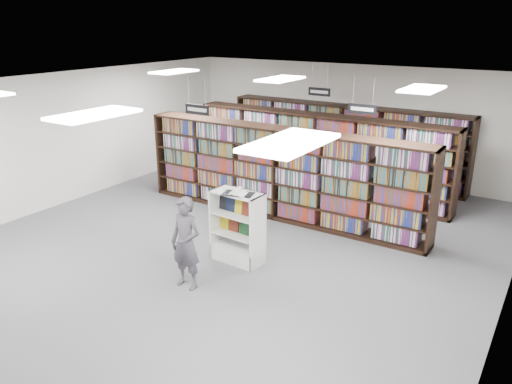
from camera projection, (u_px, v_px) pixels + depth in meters
The scene contains 18 objects.
floor at pixel (229, 247), 10.10m from camera, with size 12.00×12.00×0.00m, color #545559.
ceiling at pixel (226, 87), 9.06m from camera, with size 10.00×12.00×0.10m, color white.
wall_back at pixel (349, 121), 14.36m from camera, with size 10.00×0.10×3.20m, color silver.
wall_left at pixel (60, 140), 12.13m from camera, with size 0.10×12.00×3.20m, color silver.
bookshelf_row_near at pixel (279, 173), 11.35m from camera, with size 7.00×0.60×2.10m.
bookshelf_row_mid at pixel (318, 154), 12.94m from camera, with size 7.00×0.60×2.10m.
bookshelf_row_far at pixel (344, 142), 14.30m from camera, with size 7.00×0.60×2.10m.
aisle_sign_left at pixel (197, 109), 10.84m from camera, with size 0.65×0.02×0.80m.
aisle_sign_right at pixel (362, 108), 10.90m from camera, with size 0.65×0.02×0.80m.
aisle_sign_center at pixel (319, 91), 13.51m from camera, with size 0.65×0.02×0.80m.
troffer_front_center at pixel (94, 114), 6.68m from camera, with size 0.60×1.20×0.04m, color white.
troffer_front_right at pixel (290, 143), 5.15m from camera, with size 0.60×1.20×0.04m, color white.
troffer_back_left at pixel (174, 72), 12.19m from camera, with size 0.60×1.20×0.04m, color white.
troffer_back_center at pixel (280, 79), 10.66m from camera, with size 0.60×1.20×0.04m, color white.
troffer_back_right at pixel (422, 89), 9.13m from camera, with size 0.60×1.20×0.04m, color white.
endcap_display at pixel (239, 237), 9.43m from camera, with size 1.01×0.54×1.38m.
open_book at pixel (238, 192), 9.00m from camera, with size 0.62×0.45×0.13m.
shopper at pixel (186, 243), 8.37m from camera, with size 0.59×0.39×1.62m, color #534D58.
Camera 1 is at (5.42, -7.44, 4.36)m, focal length 35.00 mm.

